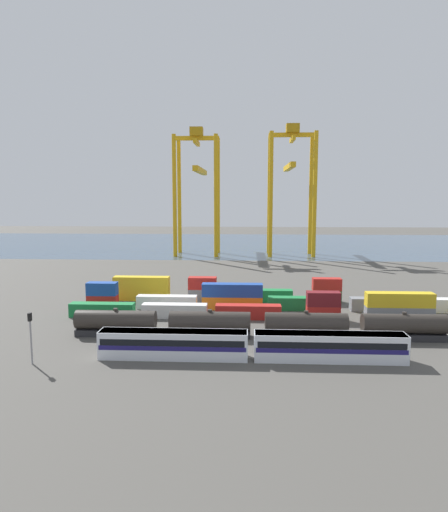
# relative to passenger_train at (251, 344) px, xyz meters

# --- Properties ---
(ground_plane) EXTENTS (420.00, 420.00, 0.00)m
(ground_plane) POSITION_rel_passenger_train_xyz_m (4.91, 62.10, -2.14)
(ground_plane) COLOR #4C4944
(harbour_water) EXTENTS (400.00, 110.00, 0.01)m
(harbour_water) POSITION_rel_passenger_train_xyz_m (4.91, 152.17, -2.14)
(harbour_water) COLOR #384C60
(harbour_water) RESTS_ON ground_plane
(passenger_train) EXTENTS (42.46, 3.14, 3.90)m
(passenger_train) POSITION_rel_passenger_train_xyz_m (0.00, 0.00, 0.00)
(passenger_train) COLOR silver
(passenger_train) RESTS_ON ground_plane
(freight_tank_row) EXTENTS (59.04, 3.06, 4.52)m
(freight_tank_row) POSITION_rel_passenger_train_xyz_m (1.17, 9.83, 0.02)
(freight_tank_row) COLOR #232326
(freight_tank_row) RESTS_ON ground_plane
(signal_mast) EXTENTS (0.36, 0.60, 7.11)m
(signal_mast) POSITION_rel_passenger_train_xyz_m (-29.59, -3.31, 2.50)
(signal_mast) COLOR gray
(signal_mast) RESTS_ON ground_plane
(shipping_container_0) EXTENTS (12.10, 2.44, 2.60)m
(shipping_container_0) POSITION_rel_passenger_train_xyz_m (-27.77, 21.19, -0.84)
(shipping_container_0) COLOR #197538
(shipping_container_0) RESTS_ON ground_plane
(shipping_container_1) EXTENTS (12.10, 2.44, 2.60)m
(shipping_container_1) POSITION_rel_passenger_train_xyz_m (-14.03, 21.19, -0.84)
(shipping_container_1) COLOR silver
(shipping_container_1) RESTS_ON ground_plane
(shipping_container_2) EXTENTS (12.10, 2.44, 2.60)m
(shipping_container_2) POSITION_rel_passenger_train_xyz_m (-0.30, 21.19, -0.84)
(shipping_container_2) COLOR #AD211C
(shipping_container_2) RESTS_ON ground_plane
(shipping_container_3) EXTENTS (6.04, 2.44, 2.60)m
(shipping_container_3) POSITION_rel_passenger_train_xyz_m (13.43, 21.19, -0.84)
(shipping_container_3) COLOR #AD211C
(shipping_container_3) RESTS_ON ground_plane
(shipping_container_4) EXTENTS (6.04, 2.44, 2.60)m
(shipping_container_4) POSITION_rel_passenger_train_xyz_m (13.43, 21.19, 1.76)
(shipping_container_4) COLOR maroon
(shipping_container_4) RESTS_ON shipping_container_3
(shipping_container_5) EXTENTS (12.10, 2.44, 2.60)m
(shipping_container_5) POSITION_rel_passenger_train_xyz_m (27.17, 21.19, -0.84)
(shipping_container_5) COLOR slate
(shipping_container_5) RESTS_ON ground_plane
(shipping_container_6) EXTENTS (12.10, 2.44, 2.60)m
(shipping_container_6) POSITION_rel_passenger_train_xyz_m (27.17, 21.19, 1.76)
(shipping_container_6) COLOR gold
(shipping_container_6) RESTS_ON shipping_container_5
(shipping_container_10) EXTENTS (6.04, 2.44, 2.60)m
(shipping_container_10) POSITION_rel_passenger_train_xyz_m (-29.93, 28.17, -0.84)
(shipping_container_10) COLOR #AD211C
(shipping_container_10) RESTS_ON ground_plane
(shipping_container_11) EXTENTS (6.04, 2.44, 2.60)m
(shipping_container_11) POSITION_rel_passenger_train_xyz_m (-29.93, 28.17, 1.76)
(shipping_container_11) COLOR #1C4299
(shipping_container_11) RESTS_ON shipping_container_10
(shipping_container_12) EXTENTS (12.10, 2.44, 2.60)m
(shipping_container_12) POSITION_rel_passenger_train_xyz_m (-16.71, 28.17, -0.84)
(shipping_container_12) COLOR silver
(shipping_container_12) RESTS_ON ground_plane
(shipping_container_13) EXTENTS (12.10, 2.44, 2.60)m
(shipping_container_13) POSITION_rel_passenger_train_xyz_m (-3.48, 28.17, -0.84)
(shipping_container_13) COLOR orange
(shipping_container_13) RESTS_ON ground_plane
(shipping_container_14) EXTENTS (12.10, 2.44, 2.60)m
(shipping_container_14) POSITION_rel_passenger_train_xyz_m (-3.48, 28.17, 1.76)
(shipping_container_14) COLOR #1C4299
(shipping_container_14) RESTS_ON shipping_container_13
(shipping_container_15) EXTENTS (12.10, 2.44, 2.60)m
(shipping_container_15) POSITION_rel_passenger_train_xyz_m (9.75, 28.17, -0.84)
(shipping_container_15) COLOR #197538
(shipping_container_15) RESTS_ON ground_plane
(shipping_container_16) EXTENTS (6.04, 2.44, 2.60)m
(shipping_container_16) POSITION_rel_passenger_train_xyz_m (22.97, 28.17, -0.84)
(shipping_container_16) COLOR slate
(shipping_container_16) RESTS_ON ground_plane
(shipping_container_17) EXTENTS (12.10, 2.44, 2.60)m
(shipping_container_17) POSITION_rel_passenger_train_xyz_m (36.20, 28.17, -0.84)
(shipping_container_17) COLOR silver
(shipping_container_17) RESTS_ON ground_plane
(shipping_container_18) EXTENTS (12.10, 2.44, 2.60)m
(shipping_container_18) POSITION_rel_passenger_train_xyz_m (-23.47, 35.15, -0.84)
(shipping_container_18) COLOR gold
(shipping_container_18) RESTS_ON ground_plane
(shipping_container_19) EXTENTS (12.10, 2.44, 2.60)m
(shipping_container_19) POSITION_rel_passenger_train_xyz_m (-23.47, 35.15, 1.76)
(shipping_container_19) COLOR gold
(shipping_container_19) RESTS_ON shipping_container_18
(shipping_container_20) EXTENTS (6.04, 2.44, 2.60)m
(shipping_container_20) POSITION_rel_passenger_train_xyz_m (-10.15, 35.15, -0.84)
(shipping_container_20) COLOR slate
(shipping_container_20) RESTS_ON ground_plane
(shipping_container_21) EXTENTS (6.04, 2.44, 2.60)m
(shipping_container_21) POSITION_rel_passenger_train_xyz_m (-10.15, 35.15, 1.76)
(shipping_container_21) COLOR #AD211C
(shipping_container_21) RESTS_ON shipping_container_20
(shipping_container_22) EXTENTS (12.10, 2.44, 2.60)m
(shipping_container_22) POSITION_rel_passenger_train_xyz_m (3.16, 35.15, -0.84)
(shipping_container_22) COLOR #197538
(shipping_container_22) RESTS_ON ground_plane
(shipping_container_23) EXTENTS (6.04, 2.44, 2.60)m
(shipping_container_23) POSITION_rel_passenger_train_xyz_m (16.47, 35.15, -0.84)
(shipping_container_23) COLOR #197538
(shipping_container_23) RESTS_ON ground_plane
(shipping_container_24) EXTENTS (6.04, 2.44, 2.60)m
(shipping_container_24) POSITION_rel_passenger_train_xyz_m (16.47, 35.15, 1.76)
(shipping_container_24) COLOR #AD211C
(shipping_container_24) RESTS_ON shipping_container_23
(gantry_crane_west) EXTENTS (16.93, 39.39, 48.02)m
(gantry_crane_west) POSITION_rel_passenger_train_xyz_m (-19.67, 115.86, 26.59)
(gantry_crane_west) COLOR gold
(gantry_crane_west) RESTS_ON ground_plane
(gantry_crane_central) EXTENTS (17.63, 33.62, 49.00)m
(gantry_crane_central) POSITION_rel_passenger_train_xyz_m (16.11, 115.04, 27.07)
(gantry_crane_central) COLOR gold
(gantry_crane_central) RESTS_ON ground_plane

